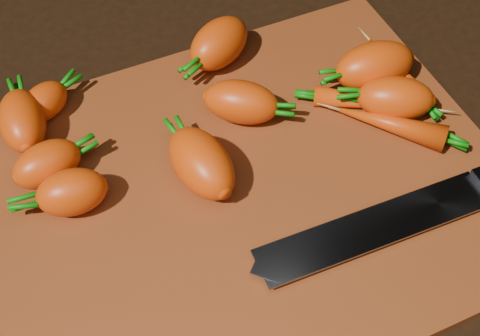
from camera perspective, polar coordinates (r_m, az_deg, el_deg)
name	(u,v)px	position (r m, az deg, el deg)	size (l,w,h in m)	color
ground	(244,197)	(0.65, 0.36, -2.48)	(2.00, 2.00, 0.01)	black
cutting_board	(244,190)	(0.65, 0.37, -1.93)	(0.50, 0.40, 0.01)	brown
carrot_0	(47,164)	(0.66, -16.13, 0.33)	(0.07, 0.04, 0.04)	#DB450E
carrot_1	(72,192)	(0.63, -14.16, -2.02)	(0.07, 0.04, 0.04)	#DB450E
carrot_2	(241,102)	(0.68, 0.10, 5.64)	(0.08, 0.04, 0.04)	#DB450E
carrot_3	(202,163)	(0.63, -3.30, 0.43)	(0.09, 0.05, 0.05)	#DB450E
carrot_4	(219,43)	(0.74, -1.80, 10.59)	(0.08, 0.05, 0.05)	#DB450E
carrot_5	(44,102)	(0.72, -16.37, 5.44)	(0.05, 0.04, 0.04)	#DB450E
carrot_6	(395,98)	(0.70, 13.12, 5.80)	(0.08, 0.05, 0.05)	#DB450E
carrot_7	(398,72)	(0.75, 13.32, 7.98)	(0.11, 0.02, 0.02)	#DB450E
carrot_8	(374,103)	(0.71, 11.34, 5.50)	(0.12, 0.02, 0.02)	#DB450E
carrot_9	(392,124)	(0.69, 12.81, 3.67)	(0.11, 0.03, 0.03)	#DB450E
carrot_10	(22,121)	(0.70, -18.09, 3.87)	(0.08, 0.05, 0.05)	#DB450E
carrot_11	(374,66)	(0.73, 11.40, 8.55)	(0.09, 0.05, 0.05)	#DB450E
knife	(396,219)	(0.63, 13.21, -4.27)	(0.37, 0.05, 0.02)	gray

